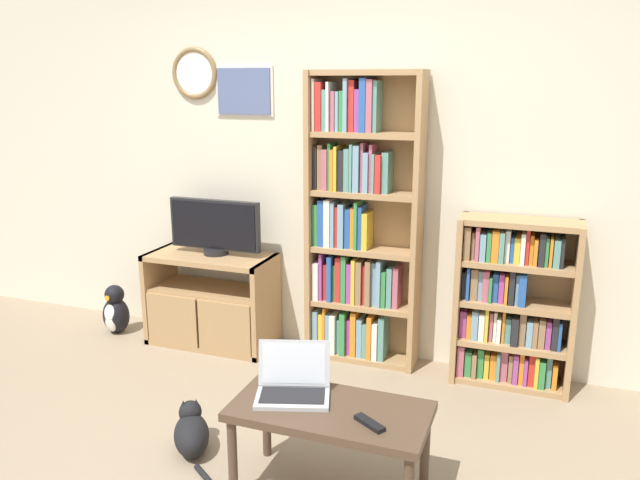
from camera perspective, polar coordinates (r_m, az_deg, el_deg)
name	(u,v)px	position (r m, az deg, el deg)	size (l,w,h in m)	color
wall_back	(340,168)	(4.31, 1.84, 6.56)	(6.66, 0.09, 2.60)	beige
tv_stand	(211,300)	(4.64, -9.97, -5.39)	(0.92, 0.44, 0.68)	tan
television	(215,227)	(4.51, -9.59, 1.19)	(0.69, 0.18, 0.40)	black
bookshelf_tall	(357,227)	(4.18, 3.42, 1.17)	(0.76, 0.24, 1.96)	tan
bookshelf_short	(511,305)	(4.11, 17.06, -5.74)	(0.72, 0.29, 1.08)	tan
coffee_table	(330,418)	(2.96, 0.93, -15.99)	(0.90, 0.45, 0.45)	#4C3828
laptop	(293,383)	(3.01, -2.46, -12.93)	(0.40, 0.35, 0.24)	#B7BABC
remote_near_laptop	(370,423)	(2.81, 4.55, -16.34)	(0.16, 0.12, 0.02)	black
cat	(192,432)	(3.48, -11.67, -16.78)	(0.44, 0.44, 0.25)	black
penguin_figurine	(115,311)	(5.06, -18.22, -6.22)	(0.21, 0.19, 0.38)	black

